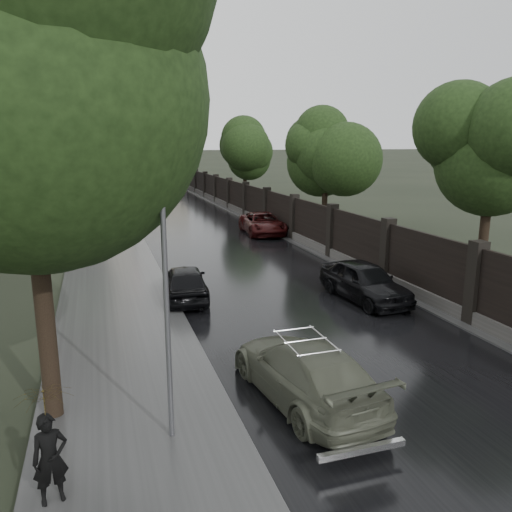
% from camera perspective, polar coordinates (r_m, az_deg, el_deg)
% --- Properties ---
extents(ground, '(800.00, 800.00, 0.00)m').
position_cam_1_polar(ground, '(11.17, 22.11, -18.50)').
color(ground, black).
rests_on(ground, ground).
extents(road, '(8.00, 420.00, 0.02)m').
position_cam_1_polar(road, '(197.34, -16.16, 10.68)').
color(road, black).
rests_on(road, ground).
extents(sidewalk_left, '(4.00, 420.00, 0.16)m').
position_cam_1_polar(sidewalk_left, '(197.23, -17.93, 10.59)').
color(sidewalk_left, '#2D2D2D').
rests_on(sidewalk_left, ground).
extents(verge_right, '(3.00, 420.00, 0.08)m').
position_cam_1_polar(verge_right, '(197.59, -14.54, 10.79)').
color(verge_right, '#2D2D2D').
rests_on(verge_right, ground).
extents(fence_right, '(0.45, 75.72, 2.70)m').
position_cam_1_polar(fence_right, '(40.96, -1.97, 6.32)').
color(fence_right, '#383533').
rests_on(fence_right, ground).
extents(tree_left_near, '(5.44, 5.44, 9.16)m').
position_cam_1_polar(tree_left_near, '(10.24, -25.05, 16.07)').
color(tree_left_near, black).
rests_on(tree_left_near, ground).
extents(tree_left_far, '(4.25, 4.25, 7.39)m').
position_cam_1_polar(tree_left_far, '(37.18, -20.54, 11.42)').
color(tree_left_far, black).
rests_on(tree_left_far, ground).
extents(tree_right_a, '(4.08, 4.08, 7.01)m').
position_cam_1_polar(tree_right_a, '(20.62, 25.30, 9.71)').
color(tree_right_a, black).
rests_on(tree_right_a, ground).
extents(tree_right_b, '(4.08, 4.08, 7.01)m').
position_cam_1_polar(tree_right_b, '(32.33, 8.01, 11.48)').
color(tree_right_b, black).
rests_on(tree_right_b, ground).
extents(tree_right_c, '(4.08, 4.08, 7.01)m').
position_cam_1_polar(tree_right_c, '(49.18, -1.28, 12.01)').
color(tree_right_c, black).
rests_on(tree_right_c, ground).
extents(lamp_post, '(0.25, 0.12, 5.11)m').
position_cam_1_polar(lamp_post, '(9.20, -10.16, -6.16)').
color(lamp_post, '#59595E').
rests_on(lamp_post, ground).
extents(traffic_light, '(0.16, 0.32, 4.00)m').
position_cam_1_polar(traffic_light, '(32.38, -13.92, 6.70)').
color(traffic_light, '#59595E').
rests_on(traffic_light, ground).
extents(stalinist_tower, '(92.00, 30.00, 159.00)m').
position_cam_1_polar(stalinist_tower, '(308.96, -17.37, 18.34)').
color(stalinist_tower, tan).
rests_on(stalinist_tower, ground).
extents(volga_sedan, '(2.42, 4.87, 1.36)m').
position_cam_1_polar(volga_sedan, '(11.42, 5.62, -12.95)').
color(volga_sedan, '#4E5141').
rests_on(volga_sedan, ground).
extents(hatchback_left, '(1.93, 4.00, 1.32)m').
position_cam_1_polar(hatchback_left, '(18.41, -8.12, -2.99)').
color(hatchback_left, black).
rests_on(hatchback_left, ground).
extents(car_right_near, '(2.06, 4.36, 1.44)m').
position_cam_1_polar(car_right_near, '(18.55, 12.30, -2.84)').
color(car_right_near, black).
rests_on(car_right_near, ground).
extents(car_right_far, '(2.58, 5.02, 1.35)m').
position_cam_1_polar(car_right_far, '(31.45, 0.77, 3.75)').
color(car_right_far, black).
rests_on(car_right_far, ground).
extents(pedestrian_umbrella, '(1.04, 1.06, 2.31)m').
position_cam_1_polar(pedestrian_umbrella, '(8.45, -22.95, -16.07)').
color(pedestrian_umbrella, black).
rests_on(pedestrian_umbrella, sidewalk_left).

